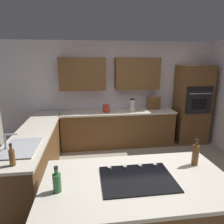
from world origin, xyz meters
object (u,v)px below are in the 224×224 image
at_px(cooktop, 137,178).
at_px(sink_unit, 20,147).
at_px(second_bottle, 195,154).
at_px(oil_bottle, 57,182).
at_px(spice_rack, 154,103).
at_px(dish_soap_bottle, 12,157).
at_px(blender, 132,106).
at_px(kettle, 106,108).
at_px(wall_oven, 192,105).

bearing_deg(cooktop, sink_unit, -33.12).
bearing_deg(second_bottle, oil_bottle, 10.89).
xyz_separation_m(spice_rack, dish_soap_bottle, (2.62, 2.55, -0.05)).
relative_size(blender, second_bottle, 0.96).
xyz_separation_m(spice_rack, kettle, (1.25, 0.12, -0.07)).
xyz_separation_m(blender, dish_soap_bottle, (2.02, 2.43, -0.02)).
height_order(kettle, second_bottle, second_bottle).
distance_m(kettle, dish_soap_bottle, 2.79).
bearing_deg(second_bottle, blender, -87.23).
height_order(sink_unit, oil_bottle, oil_bottle).
bearing_deg(dish_soap_bottle, kettle, -119.39).
relative_size(spice_rack, oil_bottle, 1.25).
height_order(blender, spice_rack, spice_rack).
distance_m(cooktop, spice_rack, 3.26).
distance_m(cooktop, blender, 2.97).
height_order(wall_oven, spice_rack, wall_oven).
bearing_deg(spice_rack, sink_unit, 37.68).
xyz_separation_m(blender, second_bottle, (-0.13, 2.70, -0.00)).
bearing_deg(spice_rack, kettle, 5.30).
distance_m(dish_soap_bottle, second_bottle, 2.17).
xyz_separation_m(dish_soap_bottle, oil_bottle, (-0.59, 0.57, -0.01)).
relative_size(wall_oven, kettle, 11.08).
relative_size(sink_unit, oil_bottle, 2.68).
xyz_separation_m(wall_oven, sink_unit, (3.68, 1.98, -0.09)).
xyz_separation_m(wall_oven, cooktop, (2.22, 2.93, -0.10)).
height_order(cooktop, blender, blender).
relative_size(blender, dish_soap_bottle, 1.13).
distance_m(wall_oven, sink_unit, 4.18).
relative_size(blender, spice_rack, 0.96).
xyz_separation_m(kettle, second_bottle, (-0.78, 2.70, 0.04)).
height_order(sink_unit, kettle, sink_unit).
bearing_deg(spice_rack, wall_oven, 175.19).
distance_m(sink_unit, oil_bottle, 1.24).
bearing_deg(cooktop, second_bottle, -165.15).
bearing_deg(sink_unit, dish_soap_bottle, 96.95).
distance_m(wall_oven, blender, 1.60).
bearing_deg(second_bottle, wall_oven, -118.26).
relative_size(cooktop, spice_rack, 2.33).
xyz_separation_m(kettle, oil_bottle, (0.78, 3.00, 0.01)).
bearing_deg(cooktop, kettle, -89.48).
bearing_deg(sink_unit, oil_bottle, 121.78).
bearing_deg(kettle, sink_unit, 53.81).
bearing_deg(oil_bottle, spice_rack, -123.05).
relative_size(wall_oven, cooktop, 2.65).
distance_m(spice_rack, kettle, 1.26).
xyz_separation_m(kettle, dish_soap_bottle, (1.37, 2.43, 0.02)).
height_order(wall_oven, blender, wall_oven).
bearing_deg(dish_soap_bottle, blender, -129.70).
bearing_deg(dish_soap_bottle, wall_oven, -145.75).
bearing_deg(spice_rack, oil_bottle, 56.95).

